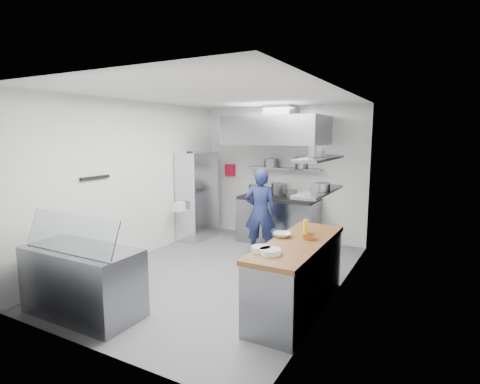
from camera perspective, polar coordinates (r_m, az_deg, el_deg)
The scene contains 36 objects.
floor at distance 6.19m, azimuth -2.70°, elevation -12.27°, with size 5.00×5.00×0.00m, color slate.
ceiling at distance 5.81m, azimuth -2.90°, elevation 14.47°, with size 5.00×5.00×0.00m, color silver.
wall_back at distance 8.07m, azimuth 6.43°, elevation 2.86°, with size 3.60×0.02×2.80m, color white.
wall_front at distance 3.95m, azimuth -21.92°, elevation -3.88°, with size 3.60×0.02×2.80m, color white.
wall_left at distance 6.93m, azimuth -15.65°, elevation 1.64°, with size 5.00×0.02×2.80m, color white.
wall_right at distance 5.15m, azimuth 14.61°, elevation -0.69°, with size 5.00×0.02×2.80m, color white.
gas_range at distance 7.82m, azimuth 5.89°, elevation -4.38°, with size 1.60×0.80×0.90m, color gray.
cooktop at distance 7.72m, azimuth 5.94°, elevation -0.91°, with size 1.57×0.78×0.06m, color black.
stock_pot_left at distance 8.05m, azimuth 2.36°, elevation 0.46°, with size 0.29×0.29×0.20m, color slate.
stock_pot_mid at distance 7.99m, azimuth 5.89°, elevation 0.51°, with size 0.31×0.31×0.24m, color slate.
stock_pot_right at distance 7.60m, azimuth 7.86°, elevation -0.26°, with size 0.24×0.24×0.16m, color slate.
over_range_shelf at distance 7.87m, azimuth 6.68°, elevation 3.59°, with size 1.60×0.30×0.04m, color gray.
shelf_pot_a at distance 7.92m, azimuth 4.72°, elevation 4.45°, with size 0.29×0.29×0.18m, color slate.
shelf_pot_b at distance 7.95m, azimuth 9.51°, elevation 4.52°, with size 0.31×0.31×0.22m, color slate.
extractor_hood at distance 7.45m, azimuth 5.59°, elevation 9.33°, with size 1.90×1.15×0.55m, color gray.
hood_duct at distance 7.68m, azimuth 6.30°, elevation 12.14°, with size 0.55×0.55×0.24m, color slate.
red_firebox at distance 8.55m, azimuth -1.53°, elevation 3.38°, with size 0.22×0.10×0.26m, color red.
chef at distance 6.95m, azimuth 3.10°, elevation -3.02°, with size 0.59×0.38×1.61m, color navy.
wire_rack at distance 8.00m, azimuth -6.51°, elevation -0.62°, with size 0.50×0.90×1.85m, color silver.
rack_bin_a at distance 7.52m, azimuth -9.23°, elevation -2.24°, with size 0.16×0.19×0.17m, color white.
rack_bin_b at distance 7.76m, azimuth -7.52°, elevation 1.87°, with size 0.12×0.16×0.14m, color yellow.
rack_jar at distance 7.62m, azimuth -7.65°, elevation 5.52°, with size 0.12×0.12×0.18m, color black.
knife_strip at distance 6.29m, azimuth -21.22°, elevation 2.04°, with size 0.04×0.55×0.05m, color black.
prep_counter_base at distance 4.94m, azimuth 8.75°, elevation -12.72°, with size 0.62×2.00×0.84m, color gray.
prep_counter_top at distance 4.80m, azimuth 8.88°, elevation -7.71°, with size 0.65×2.04×0.06m, color brown.
plate_stack_a at distance 4.31m, azimuth 3.21°, elevation -8.67°, with size 0.22×0.22×0.06m, color white.
plate_stack_b at distance 4.23m, azimuth 4.63°, elevation -9.02°, with size 0.24×0.24×0.06m, color white.
copper_pan at distance 4.87m, azimuth 10.49°, elevation -6.76°, with size 0.16×0.16×0.06m, color #B56533.
squeeze_bottle at distance 5.16m, azimuth 9.93°, elevation -5.16°, with size 0.07×0.07×0.18m, color yellow.
mixing_bowl at distance 4.93m, azimuth 6.42°, elevation -6.49°, with size 0.23×0.23×0.06m, color white.
wall_shelf_lower at distance 4.89m, azimuth 12.00°, elevation 0.09°, with size 0.30×1.30×0.04m, color gray.
wall_shelf_upper at distance 4.85m, azimuth 12.15°, elevation 5.01°, with size 0.30×1.30×0.04m, color gray.
shelf_pot_c at distance 4.80m, azimuth 12.17°, elevation 0.76°, with size 0.24×0.24×0.10m, color slate.
shelf_pot_d at distance 4.87m, azimuth 11.64°, elevation 6.10°, with size 0.23×0.23×0.14m, color slate.
display_case at distance 5.13m, azimuth -22.82°, elevation -12.45°, with size 1.50×0.70×0.85m, color gray.
display_glass at distance 4.87m, azimuth -24.37°, elevation -5.71°, with size 1.47×0.02×0.45m, color silver.
Camera 1 is at (2.99, -4.95, 2.22)m, focal length 28.00 mm.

